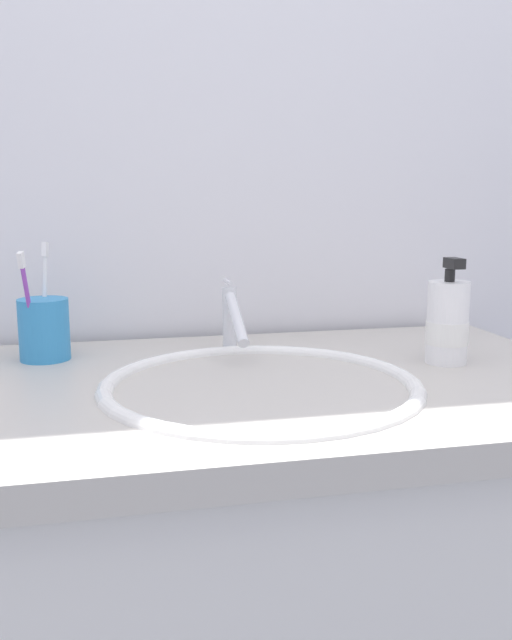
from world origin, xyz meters
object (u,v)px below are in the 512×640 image
(toothbrush_cup, at_px, (44,329))
(toothbrush_white, at_px, (45,291))
(soap_dispenser, at_px, (447,324))
(faucet, at_px, (232,317))
(toothbrush_purple, at_px, (28,300))

(toothbrush_cup, bearing_deg, toothbrush_white, 86.31)
(toothbrush_cup, xyz_separation_m, soap_dispenser, (0.63, -0.16, 0.01))
(soap_dispenser, bearing_deg, toothbrush_cup, 165.29)
(faucet, height_order, toothbrush_white, toothbrush_white)
(faucet, xyz_separation_m, toothbrush_white, (-0.30, 0.05, 0.05))
(faucet, relative_size, soap_dispenser, 0.97)
(toothbrush_white, bearing_deg, faucet, -10.03)
(toothbrush_purple, bearing_deg, soap_dispenser, -11.30)
(toothbrush_white, height_order, toothbrush_purple, toothbrush_white)
(toothbrush_cup, height_order, toothbrush_purple, toothbrush_purple)
(toothbrush_cup, bearing_deg, faucet, -4.60)
(toothbrush_purple, bearing_deg, toothbrush_white, 72.65)
(faucet, distance_m, toothbrush_cup, 0.31)
(toothbrush_cup, xyz_separation_m, toothbrush_purple, (-0.02, -0.04, 0.05))
(toothbrush_purple, bearing_deg, faucet, 1.95)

